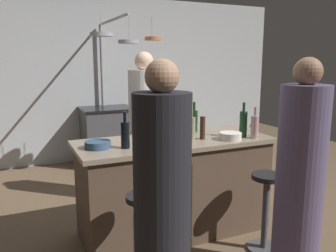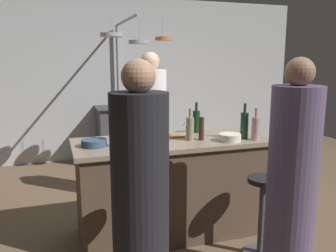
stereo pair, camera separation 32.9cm
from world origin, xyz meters
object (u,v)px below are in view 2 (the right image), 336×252
at_px(guest_right, 292,185).
at_px(mixing_bowl_ceramic, 230,137).
at_px(wine_bottle_white, 190,128).
at_px(pepper_mill, 201,129).
at_px(cutting_board, 166,136).
at_px(wine_glass_near_left_guest, 150,130).
at_px(wine_bottle_green, 244,125).
at_px(wine_bottle_rose, 256,128).
at_px(stove_range, 123,134).
at_px(chef, 151,133).
at_px(bar_stool_right, 262,213).
at_px(wine_bottle_red, 196,121).
at_px(mixing_bowl_wooden, 147,144).
at_px(mixing_bowl_blue, 94,143).
at_px(wine_bottle_dark, 120,133).
at_px(bar_stool_left, 132,233).
at_px(wine_glass_near_right_guest, 254,126).
at_px(wine_glass_by_chef, 186,124).
at_px(guest_left, 140,207).

bearing_deg(guest_right, mixing_bowl_ceramic, 94.75).
relative_size(guest_right, wine_bottle_white, 5.66).
bearing_deg(pepper_mill, cutting_board, 137.88).
distance_m(wine_glass_near_left_guest, mixing_bowl_ceramic, 0.72).
relative_size(cutting_board, wine_bottle_green, 0.98).
distance_m(wine_bottle_rose, mixing_bowl_ceramic, 0.25).
xyz_separation_m(stove_range, guest_right, (0.53, -3.45, 0.31)).
bearing_deg(stove_range, chef, -89.40).
bearing_deg(bar_stool_right, wine_bottle_red, 105.47).
height_order(pepper_mill, mixing_bowl_wooden, pepper_mill).
height_order(chef, wine_glass_near_left_guest, chef).
bearing_deg(cutting_board, wine_bottle_rose, -28.72).
bearing_deg(mixing_bowl_blue, mixing_bowl_ceramic, -8.92).
relative_size(wine_bottle_dark, mixing_bowl_wooden, 1.69).
bearing_deg(bar_stool_left, wine_glass_near_left_guest, 63.28).
xyz_separation_m(bar_stool_left, wine_bottle_rose, (1.23, 0.37, 0.64)).
bearing_deg(bar_stool_left, mixing_bowl_ceramic, 22.45).
bearing_deg(pepper_mill, mixing_bowl_blue, 176.14).
distance_m(wine_glass_near_left_guest, wine_glass_near_right_guest, 0.99).
height_order(mixing_bowl_wooden, mixing_bowl_ceramic, same).
bearing_deg(bar_stool_right, wine_glass_by_chef, 114.18).
bearing_deg(mixing_bowl_blue, stove_range, 73.92).
xyz_separation_m(stove_range, pepper_mill, (0.24, -2.54, 0.56)).
bearing_deg(pepper_mill, wine_bottle_white, 163.17).
bearing_deg(bar_stool_left, wine_bottle_white, 39.89).
distance_m(cutting_board, mixing_bowl_blue, 0.71).
height_order(wine_bottle_rose, wine_bottle_green, wine_bottle_green).
bearing_deg(wine_bottle_dark, wine_glass_near_right_guest, -1.00).
distance_m(chef, wine_glass_near_left_guest, 0.90).
xyz_separation_m(wine_bottle_red, mixing_bowl_blue, (-1.04, -0.26, -0.09)).
bearing_deg(mixing_bowl_ceramic, wine_bottle_dark, 174.59).
bearing_deg(stove_range, guest_right, -81.30).
xyz_separation_m(bar_stool_right, wine_bottle_red, (-0.24, 0.85, 0.64)).
xyz_separation_m(wine_bottle_dark, wine_glass_by_chef, (0.70, 0.31, -0.01)).
relative_size(wine_bottle_rose, wine_glass_near_left_guest, 2.01).
bearing_deg(wine_bottle_rose, guest_left, -148.68).
distance_m(wine_glass_near_right_guest, mixing_bowl_blue, 1.48).
distance_m(guest_right, wine_glass_near_left_guest, 1.27).
distance_m(stove_range, wine_bottle_dark, 2.68).
bearing_deg(wine_glass_by_chef, mixing_bowl_blue, -166.70).
height_order(wine_glass_near_left_guest, mixing_bowl_wooden, wine_glass_near_left_guest).
bearing_deg(wine_bottle_rose, mixing_bowl_wooden, 177.11).
bearing_deg(mixing_bowl_ceramic, guest_left, -141.72).
bearing_deg(mixing_bowl_wooden, wine_bottle_red, 34.90).
bearing_deg(wine_glass_near_left_guest, stove_range, 84.76).
xyz_separation_m(guest_left, mixing_bowl_ceramic, (1.02, 0.81, 0.18)).
xyz_separation_m(wine_glass_near_left_guest, wine_glass_by_chef, (0.42, 0.20, 0.00)).
xyz_separation_m(chef, mixing_bowl_wooden, (-0.31, -1.02, 0.14)).
distance_m(mixing_bowl_wooden, mixing_bowl_blue, 0.45).
bearing_deg(mixing_bowl_wooden, wine_glass_near_left_guest, 69.25).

